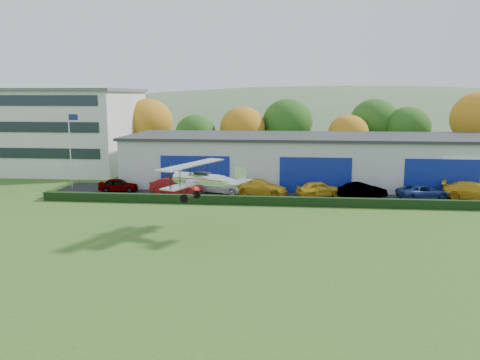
# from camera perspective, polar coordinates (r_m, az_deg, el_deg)

# --- Properties ---
(ground) EXTENTS (300.00, 300.00, 0.00)m
(ground) POSITION_cam_1_polar(r_m,az_deg,el_deg) (28.92, 0.31, -9.81)
(ground) COLOR #375A1C
(ground) RESTS_ON ground
(apron) EXTENTS (48.00, 9.00, 0.05)m
(apron) POSITION_cam_1_polar(r_m,az_deg,el_deg) (49.08, 6.22, -1.69)
(apron) COLOR black
(apron) RESTS_ON ground
(hedge) EXTENTS (46.00, 0.60, 0.80)m
(hedge) POSITION_cam_1_polar(r_m,az_deg,el_deg) (44.31, 6.25, -2.43)
(hedge) COLOR black
(hedge) RESTS_ON ground
(hangar) EXTENTS (40.60, 12.60, 5.30)m
(hangar) POSITION_cam_1_polar(r_m,az_deg,el_deg) (55.60, 8.31, 2.35)
(hangar) COLOR #B2B7BC
(hangar) RESTS_ON ground
(office_block) EXTENTS (20.60, 15.60, 10.40)m
(office_block) POSITION_cam_1_polar(r_m,az_deg,el_deg) (69.43, -20.37, 5.41)
(office_block) COLOR silver
(office_block) RESTS_ON ground
(flagpole) EXTENTS (1.05, 0.10, 8.00)m
(flagpole) POSITION_cam_1_polar(r_m,az_deg,el_deg) (54.28, -18.68, 4.03)
(flagpole) COLOR silver
(flagpole) RESTS_ON ground
(tree_belt) EXTENTS (75.70, 13.22, 10.12)m
(tree_belt) POSITION_cam_1_polar(r_m,az_deg,el_deg) (67.90, 4.43, 6.23)
(tree_belt) COLOR #3D2614
(tree_belt) RESTS_ON ground
(distant_hills) EXTENTS (430.00, 196.00, 56.00)m
(distant_hills) POSITION_cam_1_polar(r_m,az_deg,el_deg) (168.81, 3.51, 1.93)
(distant_hills) COLOR #4C6642
(distant_hills) RESTS_ON ground
(car_0) EXTENTS (4.03, 1.97, 1.32)m
(car_0) POSITION_cam_1_polar(r_m,az_deg,el_deg) (51.71, -13.66, -0.55)
(car_0) COLOR gray
(car_0) RESTS_ON apron
(car_1) EXTENTS (5.31, 3.14, 1.65)m
(car_1) POSITION_cam_1_polar(r_m,az_deg,el_deg) (49.06, -7.32, -0.70)
(car_1) COLOR maroon
(car_1) RESTS_ON apron
(car_2) EXTENTS (5.42, 3.56, 1.39)m
(car_2) POSITION_cam_1_polar(r_m,az_deg,el_deg) (49.59, -1.96, -0.68)
(car_2) COLOR silver
(car_2) RESTS_ON apron
(car_3) EXTENTS (5.49, 2.75, 1.53)m
(car_3) POSITION_cam_1_polar(r_m,az_deg,el_deg) (48.48, 2.30, -0.83)
(car_3) COLOR gold
(car_3) RESTS_ON apron
(car_4) EXTENTS (4.70, 3.10, 1.49)m
(car_4) POSITION_cam_1_polar(r_m,az_deg,el_deg) (48.35, 9.02, -1.00)
(car_4) COLOR gold
(car_4) RESTS_ON apron
(car_5) EXTENTS (4.77, 3.26, 1.49)m
(car_5) POSITION_cam_1_polar(r_m,az_deg,el_deg) (48.25, 13.76, -1.18)
(car_5) COLOR gray
(car_5) RESTS_ON apron
(car_6) EXTENTS (5.23, 3.46, 1.33)m
(car_6) POSITION_cam_1_polar(r_m,az_deg,el_deg) (49.62, 20.09, -1.29)
(car_6) COLOR navy
(car_6) RESTS_ON apron
(car_7) EXTENTS (6.06, 3.97, 1.63)m
(car_7) POSITION_cam_1_polar(r_m,az_deg,el_deg) (51.10, 25.08, -1.15)
(car_7) COLOR gold
(car_7) RESTS_ON apron
(biplane) EXTENTS (6.20, 6.94, 2.64)m
(biplane) POSITION_cam_1_polar(r_m,az_deg,el_deg) (34.91, -4.19, 0.23)
(biplane) COLOR silver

